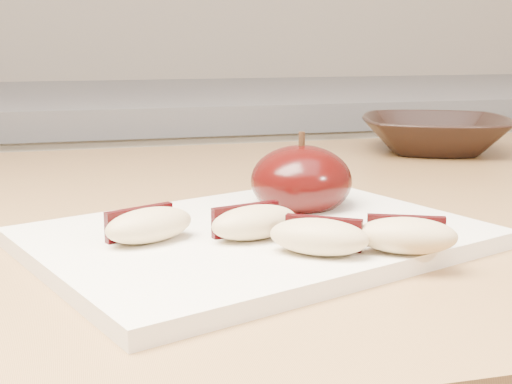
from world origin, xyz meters
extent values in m
cube|color=silver|center=(0.00, 1.20, 0.45)|extent=(2.40, 0.60, 0.90)
cube|color=slate|center=(0.00, 1.20, 0.92)|extent=(2.40, 0.62, 0.04)
cube|color=#9C7644|center=(0.00, 0.50, 0.88)|extent=(1.64, 0.64, 0.04)
cube|color=white|center=(0.04, 0.38, 0.91)|extent=(0.33, 0.29, 0.01)
ellipsoid|color=black|center=(0.09, 0.44, 0.93)|extent=(0.10, 0.10, 0.05)
cylinder|color=black|center=(0.09, 0.44, 0.96)|extent=(0.00, 0.00, 0.01)
ellipsoid|color=tan|center=(-0.03, 0.37, 0.92)|extent=(0.06, 0.05, 0.02)
cube|color=black|center=(-0.04, 0.38, 0.92)|extent=(0.04, 0.02, 0.02)
ellipsoid|color=tan|center=(0.03, 0.36, 0.92)|extent=(0.06, 0.04, 0.02)
cube|color=black|center=(0.03, 0.37, 0.92)|extent=(0.05, 0.02, 0.02)
ellipsoid|color=tan|center=(0.06, 0.32, 0.92)|extent=(0.06, 0.05, 0.02)
cube|color=black|center=(0.07, 0.33, 0.92)|extent=(0.04, 0.03, 0.02)
ellipsoid|color=tan|center=(0.11, 0.31, 0.92)|extent=(0.06, 0.05, 0.02)
cube|color=black|center=(0.11, 0.32, 0.92)|extent=(0.04, 0.02, 0.02)
imported|color=black|center=(0.34, 0.70, 0.92)|extent=(0.22, 0.22, 0.04)
camera|label=1|loc=(-0.07, -0.05, 1.04)|focal=50.00mm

